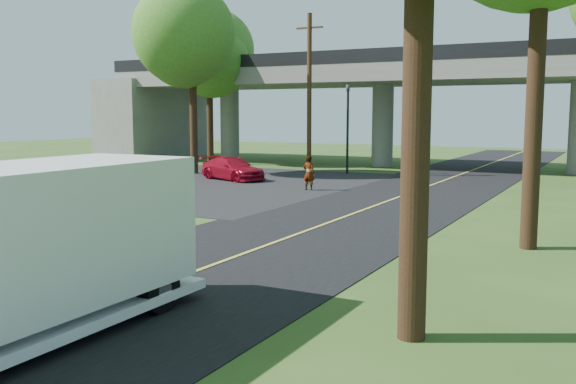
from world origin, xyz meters
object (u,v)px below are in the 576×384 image
Objects in this scene: utility_pole at (309,94)px; tree_left_far at (210,54)px; tree_left_lot at (193,36)px; pedestrian at (309,173)px; traffic_signal at (348,119)px; red_sedan at (233,169)px; step_van at (19,247)px.

utility_pole is 0.91× the size of tree_left_far.
tree_left_lot reaches higher than pedestrian.
tree_left_lot is 6.72m from tree_left_far.
tree_left_lot reaches higher than traffic_signal.
tree_left_lot reaches higher than red_sedan.
pedestrian is (9.36, -4.14, -7.10)m from tree_left_lot.
utility_pole reaches higher than step_van.
pedestrian is at bearing -79.33° from traffic_signal.
traffic_signal is 10.01m from tree_left_lot.
red_sedan is at bearing 115.03° from step_van.
traffic_signal is at bearing 53.13° from utility_pole.
pedestrian is at bearing -91.79° from red_sedan.
traffic_signal is 28.65m from step_van.
tree_left_far reaches higher than pedestrian.
traffic_signal is 2.86m from utility_pole.
tree_left_far reaches higher than traffic_signal.
red_sedan is (6.75, -7.85, -6.85)m from tree_left_far.
traffic_signal is at bearing 102.50° from step_van.
traffic_signal is 8.78m from pedestrian.
step_van is at bearing -134.63° from red_sedan.
traffic_signal is 1.25× the size of red_sedan.
step_van is at bearing -60.32° from tree_left_far.
tree_left_lot reaches higher than utility_pole.
tree_left_far is (-3.00, 6.00, -0.45)m from tree_left_lot.
utility_pole is 2.17× the size of red_sedan.
tree_left_lot is (-6.29, -2.16, 3.31)m from utility_pole.
tree_left_lot is 6.56× the size of pedestrian.
step_van is 20.17m from pedestrian.
utility_pole is 5.62× the size of pedestrian.
traffic_signal is 11.75m from tree_left_far.
step_van is (7.67, -25.92, -3.11)m from utility_pole.
utility_pole is 0.86× the size of tree_left_lot.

